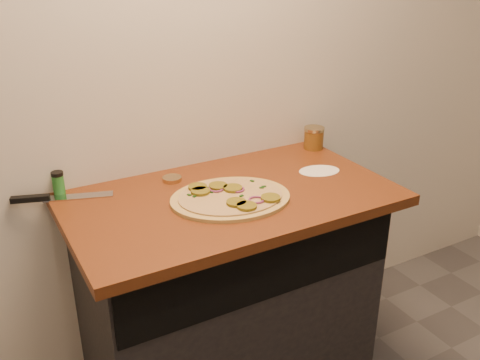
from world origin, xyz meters
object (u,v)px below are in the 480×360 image
salsa_jar (314,138)px  spice_shaker (58,183)px  pizza (230,197)px  chefs_knife (53,198)px

salsa_jar → spice_shaker: size_ratio=1.11×
pizza → chefs_knife: 0.64m
salsa_jar → spice_shaker: 1.10m
salsa_jar → spice_shaker: salsa_jar is taller
salsa_jar → pizza: bearing=-153.6°
pizza → salsa_jar: (0.58, 0.29, 0.04)m
spice_shaker → chefs_knife: bearing=-133.0°
salsa_jar → chefs_knife: bearing=178.5°
pizza → spice_shaker: spice_shaker is taller
pizza → salsa_jar: 0.64m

